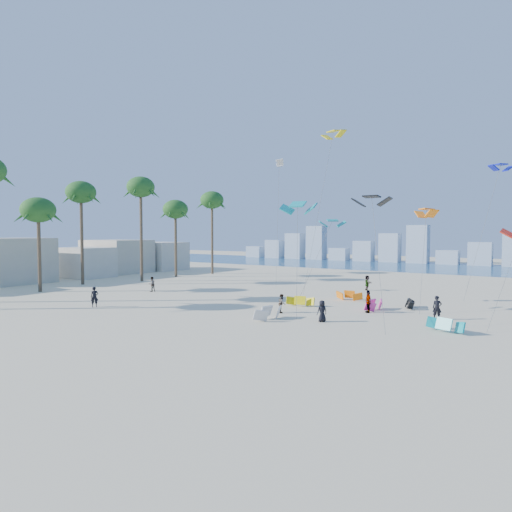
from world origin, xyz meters
The scene contains 10 objects.
ground centered at (0.00, 0.00, 0.00)m, with size 220.00×220.00×0.00m, color beige.
ocean centered at (0.00, 72.00, 0.01)m, with size 220.00×220.00×0.00m, color navy.
kitesurfer_near centered at (-7.85, 6.04, 0.92)m, with size 0.67×0.44×1.84m, color black.
kitesurfer_mid centered at (7.58, 13.11, 0.78)m, with size 0.76×0.59×1.57m, color gray.
kitesurfers_far centered at (11.30, 20.49, 0.88)m, with size 38.03×20.76×1.86m.
grounded_kites centered at (12.11, 16.40, 0.43)m, with size 16.08×15.24×0.95m.
flying_kites centered at (14.58, 23.86, 12.29)m, with size 31.66×25.74×18.58m.
palm_row centered at (-20.95, 16.14, 11.38)m, with size 9.30×44.80×14.42m.
beachfront_buildings centered at (-33.69, 20.82, 2.67)m, with size 11.50×43.00×6.00m.
distant_skyline centered at (-1.19, 82.00, 3.09)m, with size 85.00×3.00×8.40m.
Camera 1 is at (26.35, -18.38, 6.68)m, focal length 30.91 mm.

